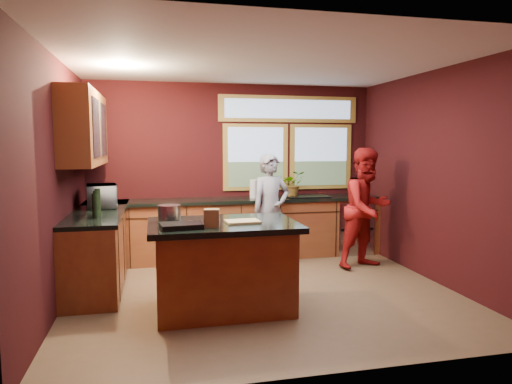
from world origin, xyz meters
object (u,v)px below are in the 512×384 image
object	(u,v)px
person_red	(367,208)
cutting_board	(243,221)
person_grey	(271,210)
stock_pot	(169,213)
island	(223,265)

from	to	relation	value
person_red	cutting_board	distance (m)	2.41
person_grey	stock_pot	distance (m)	2.13
island	person_red	xyz separation A→B (m)	(2.25, 1.21, 0.38)
person_grey	person_red	world-z (taller)	person_red
cutting_board	stock_pot	xyz separation A→B (m)	(-0.75, 0.20, 0.08)
person_grey	stock_pot	size ratio (longest dim) A/B	6.75
person_red	island	bearing A→B (deg)	-169.81
island	stock_pot	size ratio (longest dim) A/B	6.46
stock_pot	cutting_board	bearing A→B (deg)	-14.93
person_red	stock_pot	xyz separation A→B (m)	(-2.80, -1.06, 0.18)
person_red	cutting_board	bearing A→B (deg)	-166.50
island	stock_pot	xyz separation A→B (m)	(-0.55, 0.15, 0.56)
person_grey	person_red	bearing A→B (deg)	-31.61
stock_pot	person_grey	bearing A→B (deg)	45.11
person_grey	cutting_board	bearing A→B (deg)	-126.61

